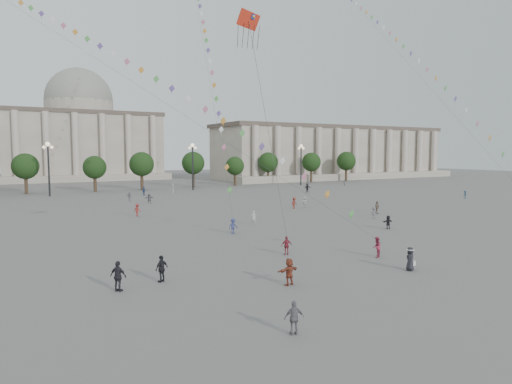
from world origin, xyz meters
TOP-DOWN VIEW (x-y plane):
  - ground at (0.00, 0.00)m, footprint 360.00×360.00m
  - hall_east at (75.00, 93.89)m, footprint 84.00×26.22m
  - hall_central at (0.00, 129.22)m, footprint 48.30×34.30m
  - tree_row at (0.00, 78.00)m, footprint 137.12×5.12m
  - lamp_post_mid_west at (-15.00, 70.00)m, footprint 2.00×0.90m
  - lamp_post_mid_east at (15.00, 70.00)m, footprint 2.00×0.90m
  - lamp_post_far_east at (45.00, 70.00)m, footprint 2.00×0.90m
  - person_crowd_0 at (1.66, 62.86)m, footprint 1.13×0.96m
  - person_crowd_3 at (14.67, 9.64)m, footprint 1.44×0.49m
  - person_crowd_4 at (8.93, 66.27)m, footprint 1.35×1.72m
  - person_crowd_6 at (18.78, 16.15)m, footprint 1.12×0.77m
  - person_crowd_7 at (18.14, 30.68)m, footprint 1.56×0.52m
  - person_crowd_8 at (15.76, 30.09)m, footprint 1.29×0.97m
  - person_crowd_9 at (34.35, 52.39)m, footprint 1.85×0.73m
  - person_crowd_12 at (-1.42, 48.54)m, footprint 1.58×0.74m
  - person_crowd_13 at (2.79, 19.70)m, footprint 0.75×0.69m
  - person_crowd_16 at (-3.52, 53.62)m, footprint 0.99×0.49m
  - person_crowd_17 at (-7.33, 33.98)m, footprint 1.17×1.26m
  - person_crowd_18 at (54.68, 64.02)m, footprint 0.73×0.85m
  - person_crowd_19 at (22.74, 19.68)m, footprint 1.13×0.72m
  - person_crowd_21 at (52.15, 27.05)m, footprint 0.97×1.14m
  - tourist_0 at (-2.49, 4.41)m, footprint 1.00×0.64m
  - tourist_1 at (-17.28, 1.05)m, footprint 1.11×1.16m
  - tourist_2 at (-7.20, -3.05)m, footprint 1.71×0.74m
  - tourist_3 at (-11.53, -10.00)m, footprint 1.05×0.72m
  - tourist_4 at (-14.27, 1.74)m, footprint 1.15×0.88m
  - kite_flyer_0 at (3.51, -0.02)m, footprint 1.05×1.02m
  - kite_flyer_1 at (-2.00, 15.55)m, footprint 1.11×0.70m
  - hat_person at (2.58, -4.39)m, footprint 1.02×0.93m
  - dragon_kite at (-8.10, 0.79)m, footprint 3.94×2.58m
  - kite_train_west at (-11.92, 28.33)m, footprint 29.56×53.19m
  - kite_train_mid at (5.38, 41.43)m, footprint 14.55×48.57m
  - kite_train_east at (33.83, 23.53)m, footprint 14.51×46.16m

SIDE VIEW (x-z plane):
  - ground at x=0.00m, z-range 0.00..0.00m
  - person_crowd_18 at x=54.68m, z-range 0.00..1.50m
  - person_crowd_21 at x=52.15m, z-range 0.00..1.53m
  - person_crowd_3 at x=14.67m, z-range 0.00..1.55m
  - person_crowd_6 at x=18.78m, z-range 0.00..1.59m
  - tourist_0 at x=-2.49m, z-range 0.00..1.59m
  - person_crowd_16 at x=-3.52m, z-range 0.00..1.62m
  - person_crowd_12 at x=-1.42m, z-range 0.00..1.64m
  - kite_flyer_1 at x=-2.00m, z-range 0.00..1.65m
  - tourist_3 at x=-11.53m, z-range 0.00..1.65m
  - person_crowd_7 at x=18.14m, z-range 0.00..1.68m
  - person_crowd_17 at x=-7.33m, z-range 0.00..1.70m
  - kite_flyer_0 at x=3.51m, z-range 0.00..1.71m
  - person_crowd_13 at x=2.79m, z-range 0.00..1.71m
  - person_crowd_8 at x=15.76m, z-range 0.00..1.77m
  - tourist_2 at x=-7.20m, z-range 0.00..1.79m
  - person_crowd_19 at x=22.74m, z-range 0.00..1.79m
  - person_crowd_0 at x=1.66m, z-range 0.00..1.82m
  - hat_person at x=2.58m, z-range 0.03..1.78m
  - tourist_4 at x=-14.27m, z-range 0.00..1.82m
  - person_crowd_4 at x=8.93m, z-range 0.00..1.82m
  - tourist_1 at x=-17.28m, z-range 0.00..1.93m
  - person_crowd_9 at x=34.35m, z-range 0.00..1.94m
  - tree_row at x=0.00m, z-range 1.39..9.39m
  - lamp_post_mid_west at x=-15.00m, z-range 2.03..12.68m
  - lamp_post_mid_east at x=15.00m, z-range 2.03..12.68m
  - lamp_post_far_east at x=45.00m, z-range 2.03..12.68m
  - hall_east at x=75.00m, z-range -0.17..17.03m
  - hall_central at x=0.00m, z-range -3.52..31.98m
  - dragon_kite at x=-8.10m, z-range 8.16..25.65m
  - kite_train_west at x=-11.92m, z-range -15.43..55.44m
  - kite_train_east at x=33.83m, z-range -8.75..54.32m
  - kite_train_mid at x=5.38m, z-range -6.56..66.91m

